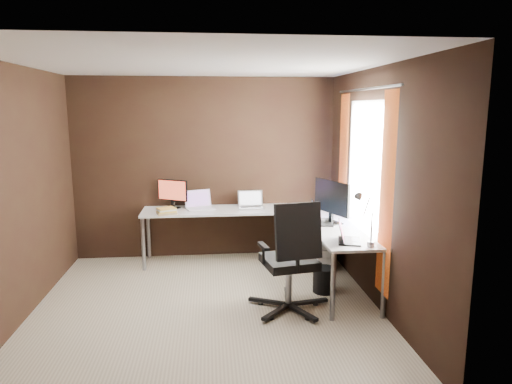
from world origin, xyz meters
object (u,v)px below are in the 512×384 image
Objects in this scene: monitor_right at (332,199)px; laptop_silver at (251,204)px; monitor_left at (172,192)px; office_chair at (290,279)px; desk_lamp at (364,213)px; laptop_black_big at (319,218)px; laptop_white at (199,205)px; laptop_black_small at (346,237)px; book_stack at (167,211)px; wastebasket at (324,280)px; drawer_pedestal at (315,245)px.

monitor_right reaches higher than laptop_silver.
office_chair is (1.31, -1.78, -0.61)m from monitor_left.
desk_lamp is (0.95, -1.84, 0.28)m from laptop_silver.
desk_lamp reaches higher than monitor_right.
laptop_black_big is 0.37× the size of office_chair.
monitor_right is 1.37× the size of laptop_white.
laptop_white is at bearing 108.58° from office_chair.
laptop_black_small reaches higher than book_stack.
monitor_right is at bearing 0.73° from monitor_left.
laptop_white is 2.51m from desk_lamp.
laptop_black_big is (1.44, -0.94, 0.00)m from laptop_white.
laptop_silver reaches higher than laptop_black_small.
laptop_silver is 0.97× the size of laptop_black_small.
laptop_white is 0.36× the size of office_chair.
desk_lamp is at bearing -121.00° from laptop_black_small.
laptop_silver is 1.58m from wastebasket.
laptop_black_big is 0.83× the size of desk_lamp.
monitor_right reaches higher than monitor_left.
monitor_right is at bearing -92.42° from laptop_black_big.
laptop_silver reaches higher than wastebasket.
laptop_black_big is 1.02m from office_chair.
office_chair is at bearing 162.80° from laptop_black_big.
laptop_black_big is at bearing -19.59° from book_stack.
desk_lamp is (0.13, -1.44, 0.76)m from drawer_pedestal.
monitor_right is at bearing 12.03° from laptop_black_small.
wastebasket is at bearing 131.78° from monitor_right.
wastebasket is (-0.15, -0.31, -0.88)m from monitor_right.
wastebasket is (-0.10, 0.45, -0.63)m from laptop_black_small.
laptop_white is 0.50m from book_stack.
laptop_white is (-1.52, 0.43, 0.48)m from drawer_pedestal.
monitor_left reaches higher than drawer_pedestal.
laptop_black_big reaches higher than laptop_white.
book_stack is (-1.94, 1.46, -0.01)m from laptop_black_small.
laptop_black_small is at bearing -89.66° from drawer_pedestal.
desk_lamp reaches higher than book_stack.
drawer_pedestal is 0.87m from wastebasket.
desk_lamp reaches higher than wastebasket.
office_chair is at bearing -79.84° from laptop_white.
laptop_white is at bearing 20.26° from monitor_left.
wastebasket is (1.84, -1.01, -0.62)m from book_stack.
monitor_right is 1.87m from laptop_white.
monitor_right is at bearing -84.36° from drawer_pedestal.
drawer_pedestal is 0.91m from monitor_right.
laptop_silver is (0.70, -0.03, -0.00)m from laptop_white.
monitor_left is 1.41× the size of book_stack.
laptop_white is at bearing 71.13° from laptop_black_big.
book_stack is at bearing 121.39° from desk_lamp.
desk_lamp is at bearing -14.90° from monitor_left.
office_chair is at bearing 147.32° from desk_lamp.
wastebasket is (1.78, -1.34, -0.81)m from monitor_left.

